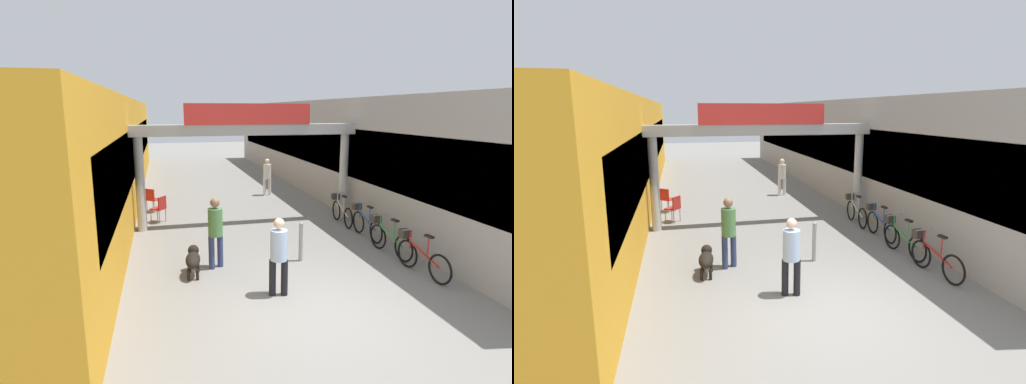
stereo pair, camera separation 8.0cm
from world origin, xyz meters
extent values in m
plane|color=gray|center=(0.00, 0.00, 0.00)|extent=(80.00, 80.00, 0.00)
cube|color=gold|center=(-5.10, 11.00, 2.04)|extent=(3.00, 26.00, 4.08)
cube|color=black|center=(-3.62, 11.00, 2.25)|extent=(0.04, 23.40, 1.63)
cube|color=#9E9993|center=(5.10, 11.00, 2.04)|extent=(3.00, 26.00, 4.08)
cube|color=black|center=(3.62, 11.00, 2.25)|extent=(0.04, 23.40, 1.63)
cylinder|color=#B2B2B2|center=(-3.35, 6.01, 1.45)|extent=(0.28, 0.28, 2.90)
cylinder|color=#B2B2B2|center=(3.35, 6.01, 1.45)|extent=(0.28, 0.28, 2.90)
cube|color=#B2B2B2|center=(0.00, 6.01, 3.07)|extent=(7.40, 0.44, 0.34)
cube|color=red|center=(0.00, 5.81, 3.56)|extent=(3.96, 0.10, 0.64)
cylinder|color=navy|center=(-1.63, 2.47, 0.40)|extent=(0.19, 0.19, 0.79)
cylinder|color=navy|center=(-1.42, 2.57, 0.40)|extent=(0.19, 0.19, 0.79)
cylinder|color=#4C7F47|center=(-1.53, 2.52, 1.12)|extent=(0.45, 0.45, 0.66)
sphere|color=#8C664C|center=(-1.53, 2.52, 1.59)|extent=(0.30, 0.30, 0.22)
cylinder|color=black|center=(-0.38, 0.78, 0.38)|extent=(0.17, 0.17, 0.75)
cylinder|color=black|center=(-0.61, 0.83, 0.38)|extent=(0.17, 0.17, 0.75)
cylinder|color=#A5BFE0|center=(-0.49, 0.80, 1.06)|extent=(0.41, 0.41, 0.62)
sphere|color=beige|center=(-0.49, 0.80, 1.51)|extent=(0.26, 0.26, 0.21)
cylinder|color=silver|center=(1.65, 10.16, 0.38)|extent=(0.16, 0.16, 0.75)
cylinder|color=silver|center=(1.88, 10.21, 0.38)|extent=(0.16, 0.16, 0.75)
cylinder|color=silver|center=(1.76, 10.18, 1.06)|extent=(0.40, 0.40, 0.62)
sphere|color=beige|center=(1.76, 10.18, 1.51)|extent=(0.25, 0.25, 0.21)
ellipsoid|color=black|center=(-2.10, 2.14, 0.39)|extent=(0.41, 0.78, 0.30)
sphere|color=black|center=(-2.06, 2.47, 0.49)|extent=(0.28, 0.28, 0.25)
sphere|color=white|center=(-2.07, 2.36, 0.37)|extent=(0.20, 0.20, 0.18)
cylinder|color=black|center=(-2.17, 2.37, 0.12)|extent=(0.08, 0.08, 0.24)
cylinder|color=black|center=(-1.97, 2.35, 0.12)|extent=(0.08, 0.08, 0.24)
cylinder|color=black|center=(-2.22, 1.93, 0.12)|extent=(0.08, 0.08, 0.24)
cylinder|color=black|center=(-2.02, 1.91, 0.12)|extent=(0.08, 0.08, 0.24)
torus|color=black|center=(2.91, 1.51, 0.34)|extent=(0.12, 0.67, 0.67)
torus|color=black|center=(3.02, 0.50, 0.34)|extent=(0.12, 0.67, 0.67)
cube|color=red|center=(2.97, 1.00, 0.52)|extent=(0.14, 0.94, 0.34)
cylinder|color=red|center=(2.98, 0.88, 0.74)|extent=(0.04, 0.04, 0.42)
cube|color=black|center=(2.98, 0.88, 0.96)|extent=(0.12, 0.23, 0.05)
cylinder|color=red|center=(2.92, 1.45, 0.72)|extent=(0.04, 0.04, 0.46)
cylinder|color=gray|center=(2.92, 1.45, 0.96)|extent=(0.46, 0.08, 0.03)
cube|color=#332D28|center=(2.90, 1.65, 0.80)|extent=(0.26, 0.22, 0.20)
torus|color=black|center=(2.92, 2.85, 0.34)|extent=(0.12, 0.67, 0.67)
torus|color=black|center=(3.03, 1.83, 0.34)|extent=(0.12, 0.67, 0.67)
cube|color=#338C4C|center=(2.97, 2.34, 0.52)|extent=(0.14, 0.94, 0.34)
cylinder|color=#338C4C|center=(2.99, 2.22, 0.74)|extent=(0.04, 0.04, 0.42)
cube|color=black|center=(2.99, 2.22, 0.96)|extent=(0.12, 0.23, 0.05)
cylinder|color=#338C4C|center=(2.92, 2.79, 0.72)|extent=(0.04, 0.04, 0.46)
cylinder|color=gray|center=(2.92, 2.79, 0.96)|extent=(0.46, 0.08, 0.03)
cube|color=#332D28|center=(2.90, 2.99, 0.80)|extent=(0.26, 0.23, 0.20)
torus|color=black|center=(3.07, 4.27, 0.34)|extent=(0.06, 0.67, 0.67)
torus|color=black|center=(3.08, 3.25, 0.34)|extent=(0.06, 0.67, 0.67)
cube|color=#234C9E|center=(3.08, 3.76, 0.52)|extent=(0.04, 0.94, 0.34)
cylinder|color=#234C9E|center=(3.08, 3.64, 0.74)|extent=(0.03, 0.03, 0.42)
cube|color=black|center=(3.08, 3.64, 0.96)|extent=(0.10, 0.22, 0.05)
cylinder|color=#234C9E|center=(3.07, 4.21, 0.72)|extent=(0.03, 0.03, 0.46)
cylinder|color=gray|center=(3.07, 4.21, 0.96)|extent=(0.46, 0.03, 0.03)
cube|color=#332D28|center=(3.07, 4.41, 0.80)|extent=(0.24, 0.20, 0.20)
torus|color=black|center=(3.03, 5.76, 0.34)|extent=(0.09, 0.67, 0.67)
torus|color=black|center=(2.97, 4.75, 0.34)|extent=(0.09, 0.67, 0.67)
cube|color=beige|center=(3.00, 5.25, 0.52)|extent=(0.09, 0.94, 0.34)
cylinder|color=beige|center=(2.99, 5.13, 0.74)|extent=(0.03, 0.03, 0.42)
cube|color=black|center=(2.99, 5.13, 0.96)|extent=(0.11, 0.23, 0.05)
cylinder|color=beige|center=(3.03, 5.70, 0.72)|extent=(0.03, 0.03, 0.46)
cylinder|color=gray|center=(3.03, 5.70, 0.96)|extent=(0.46, 0.05, 0.03)
cube|color=#332D28|center=(3.04, 5.90, 0.80)|extent=(0.25, 0.21, 0.20)
cylinder|color=gray|center=(0.58, 2.47, 0.46)|extent=(0.10, 0.10, 0.92)
sphere|color=gray|center=(0.58, 2.47, 0.95)|extent=(0.10, 0.10, 0.10)
cylinder|color=gray|center=(-3.11, 6.83, 0.23)|extent=(0.04, 0.04, 0.45)
cylinder|color=gray|center=(-2.91, 7.10, 0.23)|extent=(0.04, 0.04, 0.45)
cylinder|color=gray|center=(-2.84, 6.63, 0.23)|extent=(0.04, 0.04, 0.45)
cylinder|color=gray|center=(-2.64, 6.90, 0.23)|extent=(0.04, 0.04, 0.45)
cube|color=#B2231E|center=(-2.87, 6.86, 0.47)|extent=(0.56, 0.56, 0.04)
cube|color=#B2231E|center=(-2.73, 6.76, 0.69)|extent=(0.27, 0.34, 0.40)
cylinder|color=gray|center=(-3.07, 8.56, 0.23)|extent=(0.04, 0.04, 0.45)
cylinder|color=gray|center=(-2.81, 8.35, 0.23)|extent=(0.04, 0.04, 0.45)
cylinder|color=gray|center=(-3.28, 8.30, 0.23)|extent=(0.04, 0.04, 0.45)
cylinder|color=gray|center=(-3.02, 8.08, 0.23)|extent=(0.04, 0.04, 0.45)
cube|color=#B2231E|center=(-3.05, 8.32, 0.47)|extent=(0.56, 0.56, 0.04)
cube|color=#B2231E|center=(-3.16, 8.19, 0.69)|extent=(0.33, 0.29, 0.40)
camera|label=1|loc=(-2.66, -6.41, 3.69)|focal=28.00mm
camera|label=2|loc=(-2.58, -6.43, 3.69)|focal=28.00mm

